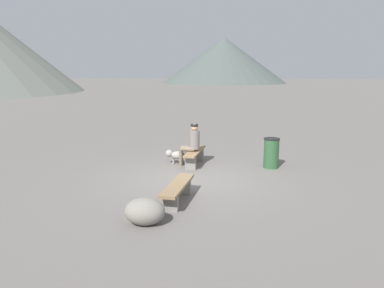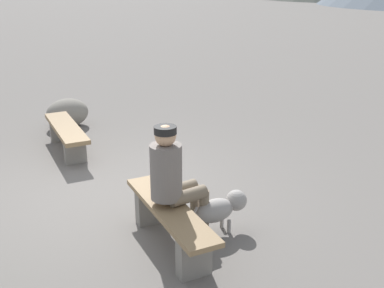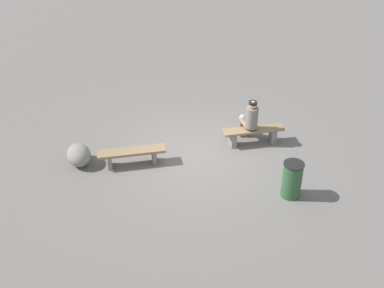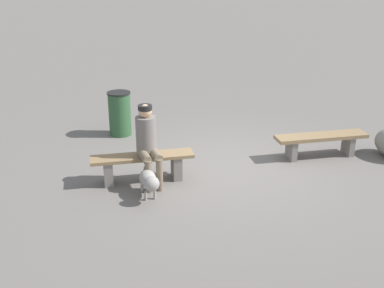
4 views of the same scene
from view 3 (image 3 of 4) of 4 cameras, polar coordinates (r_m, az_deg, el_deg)
The scene contains 7 objects.
ground at distance 13.31m, azimuth 0.77°, elevation -1.32°, with size 210.00×210.00×0.06m, color slate.
bench_left at distance 12.81m, azimuth -7.16°, elevation -1.19°, with size 1.82×0.57×0.45m.
bench_right at distance 13.69m, azimuth 7.25°, elevation 1.22°, with size 1.77×0.55×0.48m.
seated_person at distance 13.50m, azimuth 6.93°, elevation 3.07°, with size 0.35×0.66×1.36m.
dog at distance 14.22m, azimuth 6.37°, elevation 2.50°, with size 0.28×0.76×0.47m.
trash_bin at distance 11.82m, azimuth 11.76°, elevation -4.15°, with size 0.50×0.50×0.95m.
boulder at distance 13.12m, azimuth -13.26°, elevation -1.28°, with size 0.82×0.62×0.55m, color gray.
Camera 3 is at (-3.42, -10.43, 7.49)m, focal length 45.01 mm.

